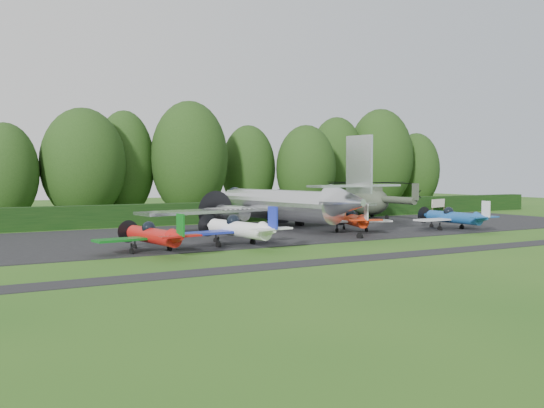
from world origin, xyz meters
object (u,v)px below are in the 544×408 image
sign_board (438,204)px  helicopter (369,198)px  transport_plane (281,204)px  light_plane_blue (453,217)px  light_plane_white (238,229)px  light_plane_orange (353,220)px  light_plane_red (153,235)px

sign_board → helicopter: bearing=-156.1°
transport_plane → light_plane_blue: 14.71m
light_plane_white → sign_board: size_ratio=2.56×
light_plane_orange → light_plane_blue: (8.74, -2.52, 0.04)m
light_plane_white → sign_board: bearing=34.7°
light_plane_red → light_plane_white: light_plane_white is taller
transport_plane → light_plane_blue: (12.58, -7.55, -1.09)m
light_plane_orange → sign_board: (22.73, 13.32, 0.10)m
light_plane_white → helicopter: (23.51, 15.75, 0.91)m
helicopter → transport_plane: bearing=-158.7°
transport_plane → light_plane_blue: size_ratio=3.36×
light_plane_white → helicopter: helicopter is taller
light_plane_blue → light_plane_white: bearing=-176.8°
light_plane_red → helicopter: 33.66m
sign_board → light_plane_white: bearing=-136.4°
light_plane_orange → helicopter: size_ratio=0.50×
light_plane_red → sign_board: size_ratio=2.34×
light_plane_red → sign_board: 44.48m
light_plane_white → light_plane_red: bearing=-167.4°
light_plane_blue → helicopter: (2.57, 14.57, 0.99)m
helicopter → sign_board: bearing=2.7°
light_plane_orange → light_plane_blue: size_ratio=0.96×
helicopter → light_plane_blue: bearing=-103.6°
light_plane_orange → light_plane_blue: light_plane_blue is taller
light_plane_orange → helicopter: 16.56m
light_plane_orange → helicopter: helicopter is taller
transport_plane → helicopter: (15.15, 7.02, -0.10)m
transport_plane → helicopter: transport_plane is taller
light_plane_blue → transport_plane: bearing=149.0°
sign_board → light_plane_red: bearing=-139.3°
light_plane_orange → light_plane_white: bearing=177.4°
transport_plane → light_plane_red: size_ratio=3.42×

